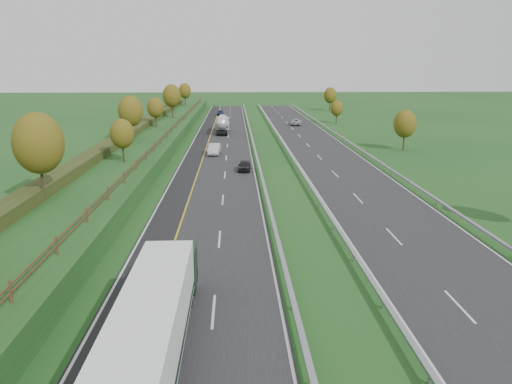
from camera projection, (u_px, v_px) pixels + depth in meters
ground at (273, 163)px, 70.75m from camera, size 400.00×400.00×0.00m
near_carriageway at (218, 157)px, 75.26m from camera, size 10.50×200.00×0.04m
far_carriageway at (326, 156)px, 75.94m from camera, size 10.50×200.00×0.04m
hard_shoulder at (193, 157)px, 75.10m from camera, size 3.00×200.00×0.04m
lane_markings at (260, 157)px, 75.40m from camera, size 26.75×200.00×0.01m
embankment_left at (131, 151)px, 74.48m from camera, size 12.00×200.00×2.00m
hedge_left at (117, 141)px, 74.01m from camera, size 2.20×180.00×1.10m
fence_left at (160, 140)px, 73.84m from camera, size 0.12×189.06×1.20m
median_barrier_near at (256, 153)px, 75.35m from camera, size 0.32×200.00×0.71m
median_barrier_far at (289, 153)px, 75.56m from camera, size 0.32×200.00×0.71m
outer_barrier_far at (364, 152)px, 76.04m from camera, size 0.32×200.00×0.71m
trees_left at (126, 117)px, 69.91m from camera, size 6.64×164.30×7.66m
trees_far at (365, 111)px, 103.76m from camera, size 8.45×118.60×7.12m
box_lorry at (156, 319)px, 22.35m from camera, size 2.58×16.28×4.06m
road_tanker at (222, 124)px, 102.44m from camera, size 2.40×11.22×3.46m
car_dark_near at (244, 166)px, 65.21m from camera, size 1.86×4.02×1.33m
car_silver_mid at (214, 149)px, 77.36m from camera, size 2.04×5.06×1.63m
car_small_far at (220, 113)px, 138.63m from camera, size 1.89×4.51×1.30m
car_oncoming at (296, 122)px, 115.99m from camera, size 3.16×5.59×1.47m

